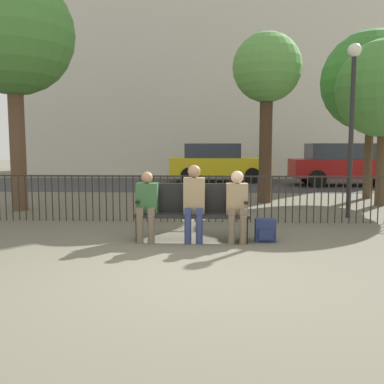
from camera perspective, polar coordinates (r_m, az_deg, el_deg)
The scene contains 15 objects.
ground_plane at distance 5.17m, azimuth -1.03°, elevation -11.19°, with size 80.00×80.00×0.00m, color #605B4C.
park_bench at distance 7.00m, azimuth 0.03°, elevation -2.40°, with size 1.84×0.45×0.92m.
seated_person_0 at distance 6.92m, azimuth -6.04°, elevation -1.42°, with size 0.34×0.39×1.13m.
seated_person_1 at distance 6.85m, azimuth 0.28°, elevation -0.96°, with size 0.34×0.39×1.24m.
seated_person_2 at distance 6.85m, azimuth 6.02°, elevation -1.39°, with size 0.34×0.39×1.14m.
backpack at distance 7.01m, azimuth 9.75°, elevation -5.08°, with size 0.33×0.21×0.37m.
fence_railing at distance 8.63m, azimuth 0.44°, elevation -0.34°, with size 9.01×0.03×0.95m.
tree_1 at distance 11.23m, azimuth -22.79°, elevation 18.71°, with size 2.80×2.80×5.51m.
tree_2 at distance 13.57m, azimuth 22.82°, elevation 13.44°, with size 2.84×2.84×4.79m.
tree_3 at distance 11.85m, azimuth 9.96°, elevation 15.49°, with size 1.82×1.82×4.50m.
lamp_post at distance 9.72m, azimuth 20.60°, elevation 10.93°, with size 0.28×0.28×3.64m.
street_surface at distance 16.99m, azimuth 1.62°, elevation 1.03°, with size 24.00×6.00×0.01m.
parked_car_0 at distance 18.30m, azimuth 3.47°, elevation 4.03°, with size 4.20×1.94×1.62m.
parked_car_1 at distance 17.48m, azimuth 19.63°, elevation 3.57°, with size 4.20×1.94×1.62m.
building_facade at distance 25.85m, azimuth 2.05°, elevation 21.63°, with size 20.00×6.00×16.81m.
Camera 1 is at (0.33, -4.92, 1.55)m, focal length 40.00 mm.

